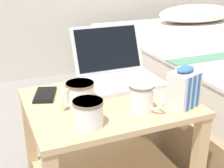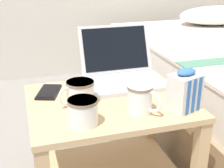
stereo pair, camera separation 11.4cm
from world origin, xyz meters
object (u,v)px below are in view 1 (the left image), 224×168
object	(u,v)px
mug_front_right	(88,112)
cell_phone	(45,95)
snack_bag	(184,88)
mug_front_left	(80,93)
laptop	(117,71)
mug_mid_center	(142,96)

from	to	relation	value
mug_front_right	cell_phone	distance (m)	0.31
snack_bag	mug_front_left	bearing A→B (deg)	156.59
laptop	mug_mid_center	xyz separation A→B (m)	(-0.04, -0.31, 0.01)
mug_front_right	mug_mid_center	xyz separation A→B (m)	(0.21, 0.03, 0.01)
mug_front_left	mug_front_right	size ratio (longest dim) A/B	1.02
snack_bag	cell_phone	xyz separation A→B (m)	(-0.45, 0.29, -0.07)
mug_front_right	laptop	bearing A→B (deg)	53.17
mug_front_right	cell_phone	size ratio (longest dim) A/B	0.83
laptop	mug_front_right	distance (m)	0.42
laptop	mug_front_left	xyz separation A→B (m)	(-0.23, -0.18, 0.00)
mug_front_left	mug_mid_center	world-z (taller)	mug_mid_center
mug_mid_center	cell_phone	size ratio (longest dim) A/B	0.72
mug_mid_center	cell_phone	distance (m)	0.40
laptop	mug_mid_center	bearing A→B (deg)	-97.03
cell_phone	mug_front_left	bearing A→B (deg)	-53.42
laptop	mug_front_left	distance (m)	0.29
snack_bag	cell_phone	size ratio (longest dim) A/B	0.92
mug_front_right	cell_phone	bearing A→B (deg)	105.13
mug_front_right	snack_bag	world-z (taller)	snack_bag
laptop	snack_bag	size ratio (longest dim) A/B	2.19
mug_mid_center	snack_bag	world-z (taller)	snack_bag
laptop	snack_bag	distance (m)	0.35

